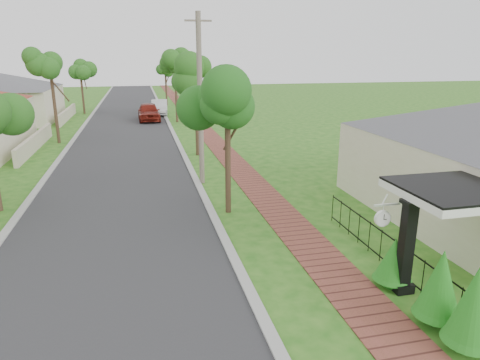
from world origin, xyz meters
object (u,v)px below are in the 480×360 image
object	(u,v)px
parked_car_red	(149,112)
parked_car_white	(160,107)
station_clock	(383,217)
utility_pole	(200,100)
near_tree	(227,103)
porch_post	(406,252)

from	to	relation	value
parked_car_red	parked_car_white	distance (m)	4.28
parked_car_red	station_clock	distance (m)	32.39
utility_pole	parked_car_white	bearing A→B (deg)	91.58
utility_pole	station_clock	size ratio (longest dim) A/B	10.82
parked_car_white	near_tree	world-z (taller)	near_tree
parked_car_red	station_clock	xyz separation A→B (m)	(5.06, -31.97, 1.13)
near_tree	utility_pole	bearing A→B (deg)	95.60
porch_post	utility_pole	bearing A→B (deg)	108.36
parked_car_white	utility_pole	size ratio (longest dim) A/B	0.58
parked_car_red	utility_pole	distance (m)	21.68
parked_car_red	parked_car_white	xyz separation A→B (m)	(1.20, 4.11, -0.08)
parked_car_red	parked_car_white	bearing A→B (deg)	72.55
parked_car_white	station_clock	xyz separation A→B (m)	(3.86, -36.08, 1.20)
parked_car_red	near_tree	world-z (taller)	near_tree
utility_pole	parked_car_red	bearing A→B (deg)	95.08
porch_post	parked_car_red	distance (m)	32.85
near_tree	utility_pole	distance (m)	4.25
near_tree	station_clock	distance (m)	7.31
porch_post	station_clock	size ratio (longest dim) A/B	3.50
parked_car_white	station_clock	world-z (taller)	station_clock
porch_post	utility_pole	size ratio (longest dim) A/B	0.32
near_tree	utility_pole	size ratio (longest dim) A/B	0.68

